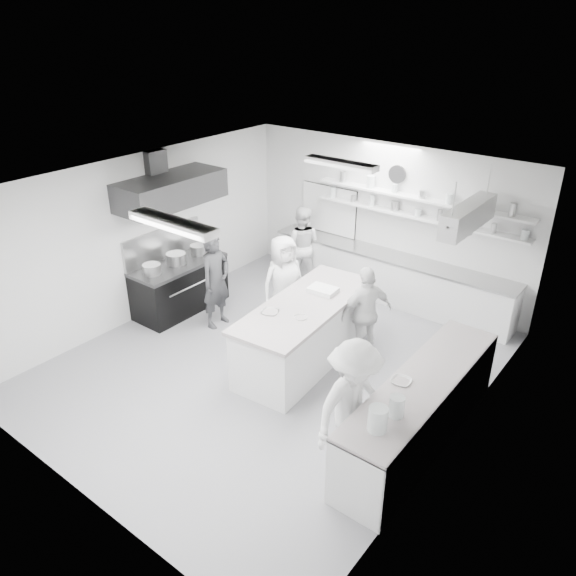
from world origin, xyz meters
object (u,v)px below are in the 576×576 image
Objects in this scene: right_counter at (420,412)px; cook_back at (301,245)px; stove at (180,287)px; prep_island at (305,333)px; back_counter at (387,277)px; cook_stove at (216,281)px.

cook_back reaches higher than right_counter.
right_counter is (5.25, -0.60, 0.02)m from stove.
right_counter is at bearing -19.83° from prep_island.
back_counter is 4.13m from right_counter.
cook_stove is (-4.28, 0.61, 0.40)m from right_counter.
right_counter is at bearing -100.43° from cook_stove.
right_counter is 1.89× the size of cook_stove.
prep_island is at bearing 0.67° from stove.
cook_back reaches higher than back_counter.
prep_island is at bearing -91.57° from cook_stove.
stove is 2.65m from cook_back.
cook_stove is at bearing 176.17° from prep_island.
back_counter is 3.03× the size of cook_back.
right_counter is at bearing 117.67° from cook_back.
stove is 0.36× the size of back_counter.
cook_stove is (-1.95, -0.03, 0.37)m from prep_island.
stove is 5.28m from right_counter.
cook_stove is at bearing -124.61° from back_counter.
right_counter is (2.35, -3.40, 0.01)m from back_counter.
cook_back reaches higher than stove.
cook_back is (-1.82, 2.35, 0.32)m from prep_island.
prep_island is at bearing -89.54° from back_counter.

